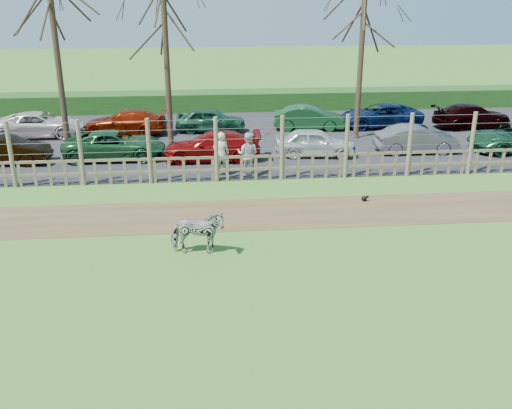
{
  "coord_description": "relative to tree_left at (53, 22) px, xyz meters",
  "views": [
    {
      "loc": [
        -0.41,
        -12.83,
        7.0
      ],
      "look_at": [
        1.0,
        2.5,
        1.1
      ],
      "focal_mm": 40.0,
      "sensor_mm": 36.0,
      "label": 1
    }
  ],
  "objects": [
    {
      "name": "ground",
      "position": [
        6.5,
        -12.5,
        -5.62
      ],
      "size": [
        120.0,
        120.0,
        0.0
      ],
      "primitive_type": "plane",
      "color": "#5D9939",
      "rests_on": "ground"
    },
    {
      "name": "dirt_strip",
      "position": [
        6.5,
        -8.0,
        -5.61
      ],
      "size": [
        34.0,
        2.8,
        0.01
      ],
      "primitive_type": "cube",
      "color": "brown",
      "rests_on": "ground"
    },
    {
      "name": "asphalt",
      "position": [
        6.5,
        2.0,
        -5.6
      ],
      "size": [
        44.0,
        13.0,
        0.04
      ],
      "primitive_type": "cube",
      "color": "#232326",
      "rests_on": "ground"
    },
    {
      "name": "hedge",
      "position": [
        6.5,
        9.0,
        -5.07
      ],
      "size": [
        46.0,
        2.0,
        1.1
      ],
      "primitive_type": "cube",
      "color": "#1E4716",
      "rests_on": "ground"
    },
    {
      "name": "fence",
      "position": [
        6.5,
        -4.5,
        -4.81
      ],
      "size": [
        30.16,
        0.16,
        2.5
      ],
      "color": "brown",
      "rests_on": "ground"
    },
    {
      "name": "tree_left",
      "position": [
        0.0,
        0.0,
        0.0
      ],
      "size": [
        4.8,
        4.8,
        7.88
      ],
      "color": "#3D2B1E",
      "rests_on": "ground"
    },
    {
      "name": "tree_mid",
      "position": [
        4.5,
        1.0,
        -0.75
      ],
      "size": [
        4.8,
        4.8,
        6.83
      ],
      "color": "#3D2B1E",
      "rests_on": "ground"
    },
    {
      "name": "tree_right",
      "position": [
        13.5,
        1.5,
        -0.37
      ],
      "size": [
        4.8,
        4.8,
        7.35
      ],
      "color": "#3D2B1E",
      "rests_on": "ground"
    },
    {
      "name": "zebra",
      "position": [
        5.79,
        -10.84,
        -4.97
      ],
      "size": [
        1.57,
        0.8,
        1.28
      ],
      "primitive_type": "imported",
      "rotation": [
        0.0,
        0.0,
        1.5
      ],
      "color": "gray",
      "rests_on": "ground"
    },
    {
      "name": "visitor_a",
      "position": [
        6.7,
        -3.84,
        -4.71
      ],
      "size": [
        0.64,
        0.44,
        1.72
      ],
      "primitive_type": "imported",
      "rotation": [
        0.0,
        0.0,
        3.18
      ],
      "color": "beige",
      "rests_on": "asphalt"
    },
    {
      "name": "visitor_b",
      "position": [
        7.73,
        -4.02,
        -4.71
      ],
      "size": [
        1.01,
        0.9,
        1.72
      ],
      "primitive_type": "imported",
      "rotation": [
        0.0,
        0.0,
        2.8
      ],
      "color": "#C1B9C0",
      "rests_on": "asphalt"
    },
    {
      "name": "crow",
      "position": [
        11.56,
        -7.16,
        -5.51
      ],
      "size": [
        0.26,
        0.19,
        0.21
      ],
      "color": "black",
      "rests_on": "ground"
    },
    {
      "name": "car_1",
      "position": [
        -2.24,
        -1.48,
        -4.98
      ],
      "size": [
        3.68,
        1.39,
        1.2
      ],
      "primitive_type": "imported",
      "rotation": [
        0.0,
        0.0,
        1.54
      ],
      "color": "black",
      "rests_on": "asphalt"
    },
    {
      "name": "car_2",
      "position": [
        2.22,
        -1.12,
        -4.98
      ],
      "size": [
        4.32,
        2.0,
        1.2
      ],
      "primitive_type": "imported",
      "rotation": [
        0.0,
        0.0,
        1.57
      ],
      "color": "#1D5027",
      "rests_on": "asphalt"
    },
    {
      "name": "car_3",
      "position": [
        6.38,
        -1.71,
        -4.98
      ],
      "size": [
        4.17,
        1.77,
        1.2
      ],
      "primitive_type": "imported",
      "rotation": [
        0.0,
        0.0,
        4.69
      ],
      "color": "#930A0A",
      "rests_on": "asphalt"
    },
    {
      "name": "car_4",
      "position": [
        10.88,
        -1.47,
        -4.98
      ],
      "size": [
        3.68,
        1.87,
        1.2
      ],
      "primitive_type": "imported",
      "rotation": [
        0.0,
        0.0,
        1.44
      ],
      "color": "silver",
      "rests_on": "asphalt"
    },
    {
      "name": "car_5",
      "position": [
        15.48,
        -1.36,
        -4.98
      ],
      "size": [
        3.65,
        1.29,
        1.2
      ],
      "primitive_type": "imported",
      "rotation": [
        0.0,
        0.0,
        1.56
      ],
      "color": "slate",
      "rests_on": "asphalt"
    },
    {
      "name": "car_8",
      "position": [
        -2.02,
        3.17,
        -4.98
      ],
      "size": [
        4.4,
        2.17,
        1.2
      ],
      "primitive_type": "imported",
      "rotation": [
        0.0,
        0.0,
        1.61
      ],
      "color": "silver",
      "rests_on": "asphalt"
    },
    {
      "name": "car_9",
      "position": [
        2.15,
        3.28,
        -4.98
      ],
      "size": [
        4.32,
        2.21,
        1.2
      ],
      "primitive_type": "imported",
      "rotation": [
        0.0,
        0.0,
        4.58
      ],
      "color": "maroon",
      "rests_on": "asphalt"
    },
    {
      "name": "car_10",
      "position": [
        6.41,
        3.41,
        -4.98
      ],
      "size": [
        3.65,
        1.79,
        1.2
      ],
      "primitive_type": "imported",
      "rotation": [
        0.0,
        0.0,
        1.46
      ],
      "color": "#1D5032",
      "rests_on": "asphalt"
    },
    {
      "name": "car_11",
      "position": [
        11.5,
        3.47,
        -4.98
      ],
      "size": [
        3.77,
        1.69,
        1.2
      ],
      "primitive_type": "imported",
      "rotation": [
        0.0,
        0.0,
        1.45
      ],
      "color": "#1B5626",
      "rests_on": "asphalt"
    },
    {
      "name": "car_12",
      "position": [
        15.34,
        3.64,
        -4.98
      ],
      "size": [
        4.33,
        2.03,
        1.2
      ],
      "primitive_type": "imported",
      "rotation": [
        0.0,
        0.0,
        4.7
      ],
      "color": "#0C1A4C",
      "rests_on": "asphalt"
    },
    {
      "name": "car_13",
      "position": [
        20.13,
        3.12,
        -4.98
      ],
      "size": [
        4.31,
        2.16,
        1.2
      ],
      "primitive_type": "imported",
      "rotation": [
        0.0,
        0.0,
        1.69
      ],
      "color": "black",
      "rests_on": "asphalt"
    }
  ]
}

